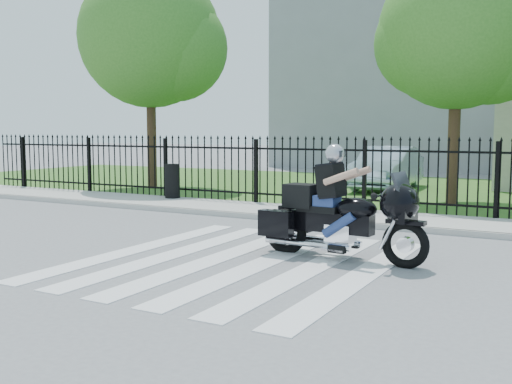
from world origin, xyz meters
The scene contains 12 objects.
ground centered at (0.00, 0.00, 0.00)m, with size 120.00×120.00×0.00m, color slate.
crosswalk centered at (0.00, 0.00, 0.01)m, with size 5.00×5.50×0.01m, color silver, non-canonical shape.
sidewalk centered at (0.00, 5.00, 0.06)m, with size 40.00×2.00×0.12m, color #ADAAA3.
curb centered at (0.00, 4.00, 0.06)m, with size 40.00×0.12×0.12m, color #ADAAA3.
grass_strip centered at (0.00, 12.00, 0.01)m, with size 40.00×12.00×0.02m, color #2C6121.
iron_fence centered at (0.00, 6.00, 0.90)m, with size 26.00×0.04×1.80m.
tree_left centered at (-8.50, 8.50, 5.17)m, with size 4.80×4.80×7.58m.
tree_mid centered at (1.50, 9.00, 4.67)m, with size 4.20×4.20×6.78m.
building_tall centered at (-3.00, 26.00, 6.00)m, with size 15.00×10.00×12.00m, color gray.
motorcycle_rider centered at (1.27, 0.92, 0.76)m, with size 2.82×1.00×1.87m.
parked_car centered at (-1.22, 11.93, 0.75)m, with size 1.54×4.42×1.46m, color #AAC4D6.
litter_bin centered at (-5.54, 5.70, 0.60)m, with size 0.43×0.43×0.96m, color black.
Camera 1 is at (4.68, -7.91, 2.06)m, focal length 42.00 mm.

